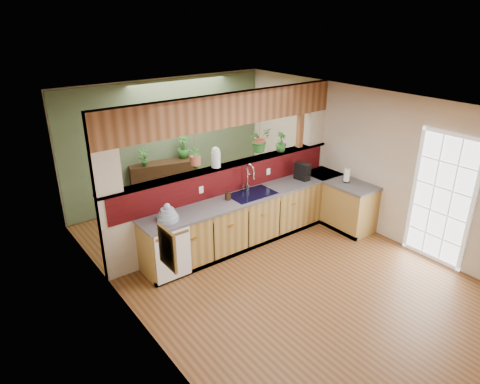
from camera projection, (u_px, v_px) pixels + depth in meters
ground at (277, 268)px, 6.88m from camera, size 4.60×7.00×0.01m
ceiling at (283, 107)px, 5.86m from camera, size 4.60×7.00×0.01m
wall_back at (168, 141)px, 8.95m from camera, size 4.60×0.02×2.60m
wall_left at (135, 240)px, 5.11m from camera, size 0.02×7.00×2.60m
wall_right at (376, 164)px, 7.64m from camera, size 0.02×7.00×2.60m
pass_through_partition at (229, 175)px, 7.43m from camera, size 4.60×0.21×2.60m
pass_through_ledge at (227, 165)px, 7.34m from camera, size 4.60×0.21×0.04m
header_beam at (227, 110)px, 6.97m from camera, size 4.60×0.15×0.55m
sage_backwall at (169, 141)px, 8.94m from camera, size 4.55×0.02×2.55m
countertop at (280, 211)px, 7.81m from camera, size 4.14×1.52×0.90m
dishwasher at (174, 255)px, 6.38m from camera, size 0.58×0.03×0.82m
navy_sink at (252, 198)px, 7.42m from camera, size 0.82×0.50×0.18m
french_door at (441, 201)px, 6.76m from camera, size 0.06×1.02×2.16m
framed_print at (167, 248)px, 4.44m from camera, size 0.04×0.35×0.45m
faucet at (249, 176)px, 7.42m from camera, size 0.22×0.22×0.50m
dish_stack at (168, 215)px, 6.43m from camera, size 0.32×0.32×0.28m
soap_dispenser at (228, 195)px, 7.13m from camera, size 0.10×0.10×0.17m
coffee_maker at (303, 172)px, 7.97m from camera, size 0.17×0.28×0.32m
paper_towel at (347, 176)px, 7.86m from camera, size 0.13×0.13×0.27m
glass_jar at (216, 157)px, 7.14m from camera, size 0.16×0.16×0.35m
ledge_plant_right at (281, 142)px, 7.93m from camera, size 0.26×0.26×0.37m
hanging_plant_a at (195, 151)px, 6.85m from camera, size 0.20×0.17×0.53m
hanging_plant_b at (260, 130)px, 7.52m from camera, size 0.44×0.39×0.56m
shelving_console at (164, 183)px, 8.93m from camera, size 1.43×0.69×0.92m
shelf_plant_a at (144, 157)px, 8.45m from camera, size 0.22×0.16×0.38m
shelf_plant_b at (183, 147)px, 8.92m from camera, size 0.30×0.30×0.48m
floor_plant at (217, 194)px, 8.78m from camera, size 0.72×0.66×0.69m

